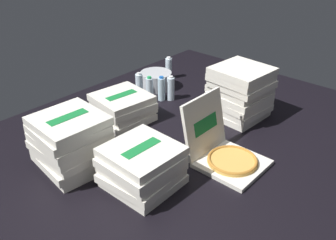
% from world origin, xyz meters
% --- Properties ---
extents(ground_plane, '(3.20, 2.40, 0.02)m').
position_xyz_m(ground_plane, '(0.00, 0.00, -0.01)').
color(ground_plane, black).
extents(open_pizza_box, '(0.37, 0.46, 0.39)m').
position_xyz_m(open_pizza_box, '(0.03, -0.35, 0.08)').
color(open_pizza_box, silver).
rests_on(open_pizza_box, ground_plane).
extents(pizza_stack_left_mid, '(0.42, 0.43, 0.40)m').
position_xyz_m(pizza_stack_left_mid, '(0.61, -0.09, 0.20)').
color(pizza_stack_left_mid, silver).
rests_on(pizza_stack_left_mid, ground_plane).
extents(pizza_stack_right_near, '(0.41, 0.40, 0.25)m').
position_xyz_m(pizza_stack_right_near, '(-0.47, -0.13, 0.12)').
color(pizza_stack_right_near, silver).
rests_on(pizza_stack_right_near, ground_plane).
extents(pizza_stack_center_far, '(0.43, 0.41, 0.35)m').
position_xyz_m(pizza_stack_center_far, '(-0.63, 0.30, 0.17)').
color(pizza_stack_center_far, silver).
rests_on(pizza_stack_center_far, ground_plane).
extents(pizza_stack_left_far, '(0.43, 0.43, 0.20)m').
position_xyz_m(pizza_stack_left_far, '(-0.02, 0.53, 0.10)').
color(pizza_stack_left_far, silver).
rests_on(pizza_stack_left_far, ground_plane).
extents(ice_bucket, '(0.28, 0.28, 0.15)m').
position_xyz_m(ice_bucket, '(0.57, 0.74, 0.07)').
color(ice_bucket, '#B7BABF').
rests_on(ice_bucket, ground_plane).
extents(water_bottle_0, '(0.06, 0.06, 0.21)m').
position_xyz_m(water_bottle_0, '(0.42, 0.54, 0.10)').
color(water_bottle_0, silver).
rests_on(water_bottle_0, ground_plane).
extents(water_bottle_1, '(0.06, 0.06, 0.21)m').
position_xyz_m(water_bottle_1, '(0.35, 0.61, 0.10)').
color(water_bottle_1, silver).
rests_on(water_bottle_1, ground_plane).
extents(water_bottle_2, '(0.06, 0.06, 0.21)m').
position_xyz_m(water_bottle_2, '(0.81, 0.81, 0.10)').
color(water_bottle_2, silver).
rests_on(water_bottle_2, ground_plane).
extents(water_bottle_3, '(0.06, 0.06, 0.21)m').
position_xyz_m(water_bottle_3, '(0.35, 0.74, 0.10)').
color(water_bottle_3, silver).
rests_on(water_bottle_3, ground_plane).
extents(water_bottle_4, '(0.06, 0.06, 0.21)m').
position_xyz_m(water_bottle_4, '(0.47, 0.49, 0.10)').
color(water_bottle_4, silver).
rests_on(water_bottle_4, ground_plane).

